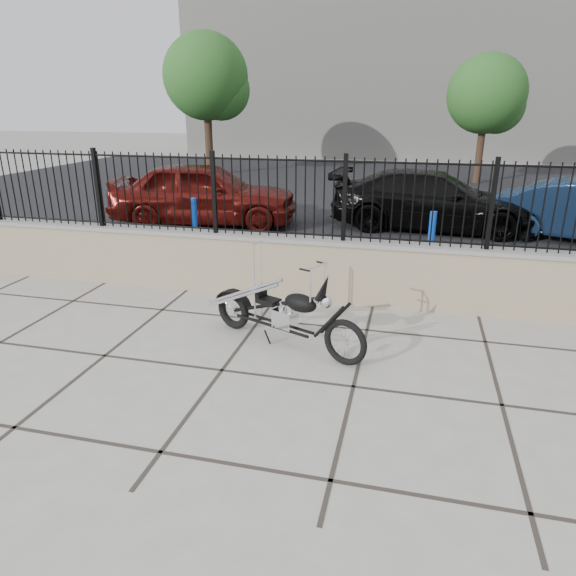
{
  "coord_description": "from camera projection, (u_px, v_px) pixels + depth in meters",
  "views": [
    {
      "loc": [
        1.97,
        -4.84,
        2.87
      ],
      "look_at": [
        0.5,
        1.13,
        0.65
      ],
      "focal_mm": 32.0,
      "sensor_mm": 36.0,
      "label": 1
    }
  ],
  "objects": [
    {
      "name": "tree_right",
      "position": [
        487.0,
        90.0,
        18.42
      ],
      "size": [
        2.8,
        2.8,
        4.72
      ],
      "rotation": [
        0.0,
        0.0,
        -0.24
      ],
      "color": "#382619",
      "rests_on": "ground_plane"
    },
    {
      "name": "parking_lot",
      "position": [
        354.0,
        194.0,
        17.26
      ],
      "size": [
        30.0,
        30.0,
        0.0
      ],
      "primitive_type": "plane",
      "color": "black",
      "rests_on": "ground"
    },
    {
      "name": "bollard_a",
      "position": [
        195.0,
        223.0,
        10.6
      ],
      "size": [
        0.16,
        0.16,
        1.05
      ],
      "primitive_type": "cylinder",
      "rotation": [
        0.0,
        0.0,
        0.39
      ],
      "color": "blue",
      "rests_on": "ground_plane"
    },
    {
      "name": "car_red",
      "position": [
        204.0,
        193.0,
        12.63
      ],
      "size": [
        4.79,
        2.51,
        1.55
      ],
      "primitive_type": "imported",
      "rotation": [
        0.0,
        0.0,
        1.72
      ],
      "color": "#510F0B",
      "rests_on": "parking_lot"
    },
    {
      "name": "background_building",
      "position": [
        388.0,
        82.0,
        28.68
      ],
      "size": [
        22.0,
        6.0,
        8.0
      ],
      "primitive_type": "cube",
      "color": "beige",
      "rests_on": "ground_plane"
    },
    {
      "name": "iron_fence",
      "position": [
        277.0,
        197.0,
        7.59
      ],
      "size": [
        14.0,
        0.08,
        1.2
      ],
      "primitive_type": "cube",
      "color": "black",
      "rests_on": "retaining_wall"
    },
    {
      "name": "retaining_wall",
      "position": [
        278.0,
        266.0,
        7.96
      ],
      "size": [
        14.0,
        0.36,
        0.96
      ],
      "primitive_type": "cube",
      "color": "gray",
      "rests_on": "ground_plane"
    },
    {
      "name": "car_black",
      "position": [
        432.0,
        200.0,
        12.19
      ],
      "size": [
        4.86,
        2.17,
        1.38
      ],
      "primitive_type": "imported",
      "rotation": [
        0.0,
        0.0,
        1.52
      ],
      "color": "black",
      "rests_on": "parking_lot"
    },
    {
      "name": "chopper_motorcycle",
      "position": [
        282.0,
        296.0,
        6.26
      ],
      "size": [
        2.14,
        1.19,
        1.3
      ],
      "primitive_type": null,
      "rotation": [
        0.0,
        0.0,
        -0.4
      ],
      "color": "black",
      "rests_on": "ground_plane"
    },
    {
      "name": "tree_left",
      "position": [
        205.0,
        72.0,
        20.56
      ],
      "size": [
        3.41,
        3.41,
        5.76
      ],
      "rotation": [
        0.0,
        0.0,
        0.18
      ],
      "color": "#382619",
      "rests_on": "ground_plane"
    },
    {
      "name": "bollard_b",
      "position": [
        431.0,
        240.0,
        9.29
      ],
      "size": [
        0.17,
        0.17,
        1.05
      ],
      "primitive_type": "cylinder",
      "rotation": [
        0.0,
        0.0,
        0.4
      ],
      "color": "#0B1CAD",
      "rests_on": "ground_plane"
    },
    {
      "name": "ground_plane",
      "position": [
        222.0,
        370.0,
        5.84
      ],
      "size": [
        90.0,
        90.0,
        0.0
      ],
      "primitive_type": "plane",
      "color": "#99968E",
      "rests_on": "ground"
    }
  ]
}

